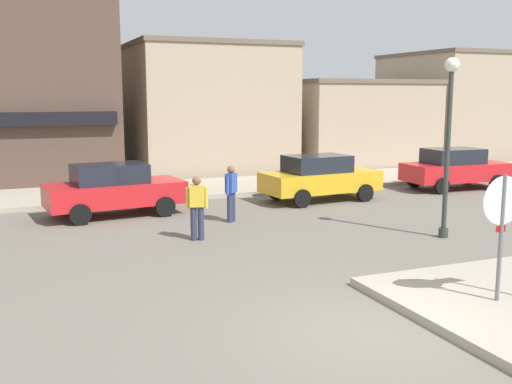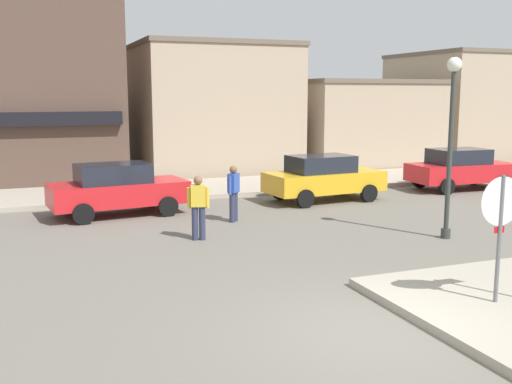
{
  "view_description": "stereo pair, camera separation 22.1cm",
  "coord_description": "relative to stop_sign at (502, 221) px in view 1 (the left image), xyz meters",
  "views": [
    {
      "loc": [
        -5.01,
        -7.35,
        3.6
      ],
      "look_at": [
        -0.14,
        4.5,
        1.5
      ],
      "focal_mm": 42.0,
      "sensor_mm": 36.0,
      "label": 1
    },
    {
      "loc": [
        -4.81,
        -7.43,
        3.6
      ],
      "look_at": [
        -0.14,
        4.5,
        1.5
      ],
      "focal_mm": 42.0,
      "sensor_mm": 36.0,
      "label": 2
    }
  ],
  "objects": [
    {
      "name": "parked_car_second",
      "position": [
        2.19,
        10.37,
        -0.71
      ],
      "size": [
        4.12,
        2.11,
        1.56
      ],
      "color": "gold",
      "rests_on": "ground"
    },
    {
      "name": "stop_sign",
      "position": [
        0.0,
        0.0,
        0.0
      ],
      "size": [
        0.82,
        0.07,
        2.3
      ],
      "color": "slate",
      "rests_on": "ground"
    },
    {
      "name": "building_storefront_right_near",
      "position": [
        15.92,
        20.32,
        1.42
      ],
      "size": [
        5.64,
        7.13,
        5.87
      ],
      "color": "tan",
      "rests_on": "ground"
    },
    {
      "name": "pedestrian_crossing_near",
      "position": [
        -1.76,
        8.3,
        -0.65
      ],
      "size": [
        0.46,
        0.45,
        1.61
      ],
      "color": "#2D334C",
      "rests_on": "ground"
    },
    {
      "name": "pedestrian_crossing_far",
      "position": [
        -3.28,
        6.58,
        -0.65
      ],
      "size": [
        0.55,
        0.31,
        1.61
      ],
      "color": "#2D334C",
      "rests_on": "ground"
    },
    {
      "name": "building_storefront_left_near",
      "position": [
        1.14,
        19.9,
        1.43
      ],
      "size": [
        7.05,
        6.85,
        5.88
      ],
      "color": "tan",
      "rests_on": "ground"
    },
    {
      "name": "parked_car_nearest",
      "position": [
        -4.69,
        10.44,
        -0.71
      ],
      "size": [
        4.16,
        2.21,
        1.56
      ],
      "color": "red",
      "rests_on": "ground"
    },
    {
      "name": "lamp_post",
      "position": [
        2.59,
        4.48,
        1.44
      ],
      "size": [
        0.36,
        0.36,
        4.54
      ],
      "color": "#333833",
      "rests_on": "ground"
    },
    {
      "name": "ground_plane",
      "position": [
        -2.45,
        -0.07,
        -1.52
      ],
      "size": [
        160.0,
        160.0,
        0.0
      ],
      "primitive_type": "plane",
      "color": "#6B665B"
    },
    {
      "name": "building_storefront_left_mid",
      "position": [
        8.74,
        19.86,
        0.63
      ],
      "size": [
        7.08,
        7.47,
        4.29
      ],
      "color": "tan",
      "rests_on": "ground"
    },
    {
      "name": "parked_car_third",
      "position": [
        8.19,
        10.66,
        -0.71
      ],
      "size": [
        4.07,
        2.02,
        1.56
      ],
      "color": "red",
      "rests_on": "ground"
    },
    {
      "name": "kerb_far",
      "position": [
        -2.45,
        14.09,
        -1.44
      ],
      "size": [
        80.0,
        4.0,
        0.15
      ],
      "primitive_type": "cube",
      "color": "#A89E8C",
      "rests_on": "ground"
    }
  ]
}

